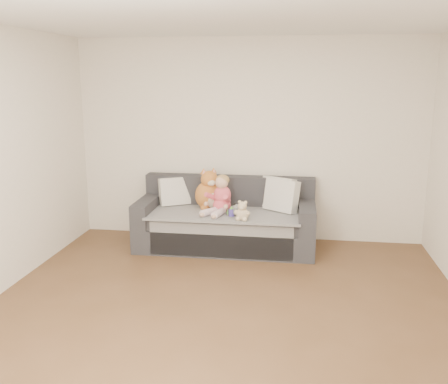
% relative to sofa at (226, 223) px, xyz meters
% --- Properties ---
extents(room_shell, '(5.00, 5.00, 5.00)m').
position_rel_sofa_xyz_m(room_shell, '(0.23, -1.64, 0.99)').
color(room_shell, brown).
rests_on(room_shell, ground).
extents(sofa, '(2.20, 0.94, 0.85)m').
position_rel_sofa_xyz_m(sofa, '(0.00, 0.00, 0.00)').
color(sofa, '#2B2B31').
rests_on(sofa, ground).
extents(cushion_left, '(0.43, 0.35, 0.37)m').
position_rel_sofa_xyz_m(cushion_left, '(-0.70, 0.18, 0.34)').
color(cushion_left, silver).
rests_on(cushion_left, sofa).
extents(cushion_right_back, '(0.47, 0.38, 0.41)m').
position_rel_sofa_xyz_m(cushion_right_back, '(0.63, 0.21, 0.36)').
color(cushion_right_back, silver).
rests_on(cushion_right_back, sofa).
extents(cushion_right_front, '(0.47, 0.41, 0.41)m').
position_rel_sofa_xyz_m(cushion_right_front, '(0.68, 0.06, 0.36)').
color(cushion_right_front, silver).
rests_on(cushion_right_front, sofa).
extents(toddler, '(0.35, 0.48, 0.48)m').
position_rel_sofa_xyz_m(toddler, '(-0.05, -0.12, 0.36)').
color(toddler, '#EA5265').
rests_on(toddler, sofa).
extents(plush_cat, '(0.43, 0.44, 0.54)m').
position_rel_sofa_xyz_m(plush_cat, '(-0.23, 0.08, 0.36)').
color(plush_cat, '#B45A28').
rests_on(plush_cat, sofa).
extents(teddy_bear, '(0.19, 0.14, 0.24)m').
position_rel_sofa_xyz_m(teddy_bear, '(0.25, -0.41, 0.26)').
color(teddy_bear, '#D1B491').
rests_on(teddy_bear, sofa).
extents(plush_cow, '(0.14, 0.21, 0.17)m').
position_rel_sofa_xyz_m(plush_cow, '(0.15, -0.23, 0.23)').
color(plush_cow, white).
rests_on(plush_cow, sofa).
extents(sippy_cup, '(0.11, 0.07, 0.12)m').
position_rel_sofa_xyz_m(sippy_cup, '(0.10, -0.27, 0.23)').
color(sippy_cup, '#4C3EA9').
rests_on(sippy_cup, sofa).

